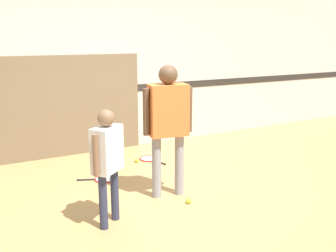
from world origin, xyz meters
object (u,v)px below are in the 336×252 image
object	(u,v)px
racket_second_spare	(104,179)
tennis_ball_near_instructor	(189,201)
person_student_left	(107,155)
tennis_ball_by_spare_racket	(137,160)
person_instructor	(168,117)
racket_spare_on_floor	(150,159)

from	to	relation	value
racket_second_spare	tennis_ball_near_instructor	xyz separation A→B (m)	(0.63, -1.19, 0.02)
person_student_left	racket_second_spare	distance (m)	1.45
racket_second_spare	tennis_ball_by_spare_racket	xyz separation A→B (m)	(0.69, 0.46, 0.02)
person_instructor	racket_spare_on_floor	distance (m)	1.70
tennis_ball_near_instructor	racket_spare_on_floor	bearing A→B (deg)	79.49
person_instructor	person_student_left	size ratio (longest dim) A/B	1.32
racket_spare_on_floor	tennis_ball_by_spare_racket	xyz separation A→B (m)	(-0.24, -0.02, 0.02)
racket_spare_on_floor	tennis_ball_by_spare_racket	bearing A→B (deg)	-98.80
racket_second_spare	tennis_ball_by_spare_racket	distance (m)	0.83
tennis_ball_by_spare_racket	tennis_ball_near_instructor	bearing A→B (deg)	-92.29
person_instructor	racket_second_spare	distance (m)	1.40
person_instructor	racket_second_spare	world-z (taller)	person_instructor
tennis_ball_near_instructor	tennis_ball_by_spare_racket	world-z (taller)	same
person_student_left	racket_spare_on_floor	xyz separation A→B (m)	(1.28, 1.69, -0.73)
tennis_ball_by_spare_racket	person_instructor	bearing A→B (deg)	-97.12
person_student_left	tennis_ball_near_instructor	size ratio (longest dim) A/B	18.20
person_student_left	tennis_ball_near_instructor	distance (m)	1.20
racket_second_spare	tennis_ball_by_spare_racket	bearing A→B (deg)	-125.02
tennis_ball_near_instructor	person_student_left	bearing A→B (deg)	-178.76
person_instructor	racket_spare_on_floor	bearing A→B (deg)	82.95
person_instructor	racket_second_spare	xyz separation A→B (m)	(-0.53, 0.86, -0.97)
racket_second_spare	person_instructor	bearing A→B (deg)	142.93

